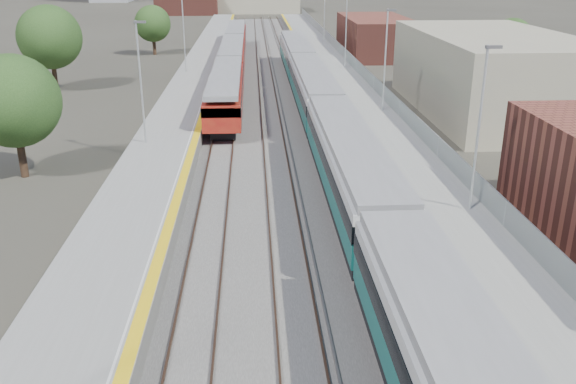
{
  "coord_description": "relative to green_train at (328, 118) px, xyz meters",
  "views": [
    {
      "loc": [
        -3.36,
        -3.64,
        11.88
      ],
      "look_at": [
        -1.89,
        21.6,
        2.2
      ],
      "focal_mm": 38.0,
      "sensor_mm": 36.0,
      "label": 1
    }
  ],
  "objects": [
    {
      "name": "ground",
      "position": [
        -1.5,
        14.97,
        -2.15
      ],
      "size": [
        320.0,
        320.0,
        0.0
      ],
      "primitive_type": "plane",
      "color": "#47443A",
      "rests_on": "ground"
    },
    {
      "name": "ballast_bed",
      "position": [
        -3.75,
        17.47,
        -2.12
      ],
      "size": [
        10.5,
        155.0,
        0.06
      ],
      "primitive_type": "cube",
      "color": "#565451",
      "rests_on": "ground"
    },
    {
      "name": "tracks",
      "position": [
        -3.15,
        19.14,
        -2.04
      ],
      "size": [
        8.96,
        160.0,
        0.17
      ],
      "color": "#4C3323",
      "rests_on": "ground"
    },
    {
      "name": "platform_right",
      "position": [
        3.78,
        17.46,
        -1.61
      ],
      "size": [
        4.7,
        155.0,
        8.52
      ],
      "color": "slate",
      "rests_on": "ground"
    },
    {
      "name": "platform_left",
      "position": [
        -10.55,
        17.46,
        -1.63
      ],
      "size": [
        4.3,
        155.0,
        8.52
      ],
      "color": "slate",
      "rests_on": "ground"
    },
    {
      "name": "green_train",
      "position": [
        0.0,
        0.0,
        0.0
      ],
      "size": [
        2.77,
        77.16,
        3.05
      ],
      "color": "black",
      "rests_on": "ground"
    },
    {
      "name": "red_train",
      "position": [
        -7.0,
        28.01,
        -0.16
      ],
      "size": [
        2.67,
        54.15,
        3.37
      ],
      "color": "black",
      "rests_on": "ground"
    },
    {
      "name": "tree_a",
      "position": [
        -18.25,
        -4.27,
        2.32
      ],
      "size": [
        5.23,
        5.23,
        7.09
      ],
      "color": "#382619",
      "rests_on": "ground"
    },
    {
      "name": "tree_b",
      "position": [
        -23.79,
        21.0,
        2.9
      ],
      "size": [
        5.92,
        5.92,
        8.02
      ],
      "color": "#382619",
      "rests_on": "ground"
    },
    {
      "name": "tree_c",
      "position": [
        -17.79,
        44.5,
        1.86
      ],
      "size": [
        4.7,
        4.7,
        6.37
      ],
      "color": "#382619",
      "rests_on": "ground"
    },
    {
      "name": "tree_d",
      "position": [
        23.37,
        27.52,
        1.64
      ],
      "size": [
        4.44,
        4.44,
        6.02
      ],
      "color": "#382619",
      "rests_on": "ground"
    }
  ]
}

